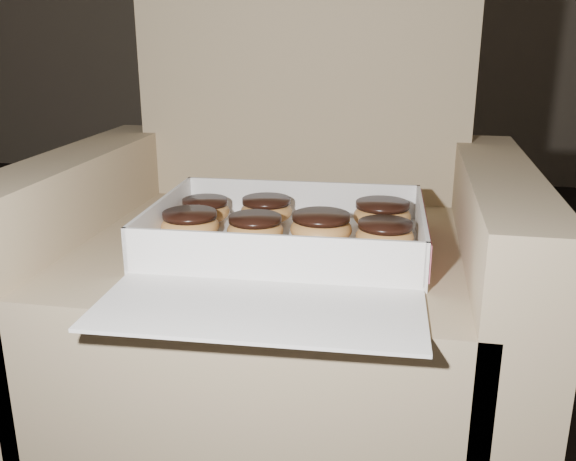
% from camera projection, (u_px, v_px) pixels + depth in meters
% --- Properties ---
extents(armchair, '(0.83, 0.70, 0.87)m').
position_uv_depth(armchair, '(281.00, 288.00, 1.17)').
color(armchair, '#8F7E5B').
rests_on(armchair, floor).
extents(bakery_box, '(0.44, 0.51, 0.07)m').
position_uv_depth(bakery_box, '(286.00, 248.00, 0.99)').
color(bakery_box, white).
rests_on(bakery_box, armchair).
extents(donut_a, '(0.09, 0.09, 0.04)m').
position_uv_depth(donut_a, '(205.00, 210.00, 1.13)').
color(donut_a, '#D19149').
rests_on(donut_a, bakery_box).
extents(donut_b, '(0.09, 0.09, 0.05)m').
position_uv_depth(donut_b, '(255.00, 229.00, 1.03)').
color(donut_b, '#D19149').
rests_on(donut_b, bakery_box).
extents(donut_c, '(0.09, 0.09, 0.05)m').
position_uv_depth(donut_c, '(190.00, 225.00, 1.04)').
color(donut_c, '#D19149').
rests_on(donut_c, bakery_box).
extents(donut_d, '(0.10, 0.10, 0.05)m').
position_uv_depth(donut_d, '(382.00, 215.00, 1.10)').
color(donut_d, '#D19149').
rests_on(donut_d, bakery_box).
extents(donut_e, '(0.09, 0.09, 0.05)m').
position_uv_depth(donut_e, '(266.00, 210.00, 1.13)').
color(donut_e, '#D19149').
rests_on(donut_e, bakery_box).
extents(donut_f, '(0.09, 0.09, 0.05)m').
position_uv_depth(donut_f, '(385.00, 235.00, 1.00)').
color(donut_f, '#D19149').
rests_on(donut_f, bakery_box).
extents(donut_g, '(0.10, 0.10, 0.05)m').
position_uv_depth(donut_g, '(321.00, 227.00, 1.02)').
color(donut_g, '#D19149').
rests_on(donut_g, bakery_box).
extents(crumb_a, '(0.01, 0.01, 0.00)m').
position_uv_depth(crumb_a, '(168.00, 245.00, 1.02)').
color(crumb_a, black).
rests_on(crumb_a, bakery_box).
extents(crumb_b, '(0.01, 0.01, 0.00)m').
position_uv_depth(crumb_b, '(256.00, 252.00, 0.99)').
color(crumb_b, black).
rests_on(crumb_b, bakery_box).
extents(crumb_c, '(0.01, 0.01, 0.00)m').
position_uv_depth(crumb_c, '(228.00, 271.00, 0.91)').
color(crumb_c, black).
rests_on(crumb_c, bakery_box).
extents(crumb_d, '(0.01, 0.01, 0.00)m').
position_uv_depth(crumb_d, '(212.00, 262.00, 0.94)').
color(crumb_d, black).
rests_on(crumb_d, bakery_box).
extents(crumb_e, '(0.01, 0.01, 0.00)m').
position_uv_depth(crumb_e, '(326.00, 268.00, 0.92)').
color(crumb_e, black).
rests_on(crumb_e, bakery_box).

